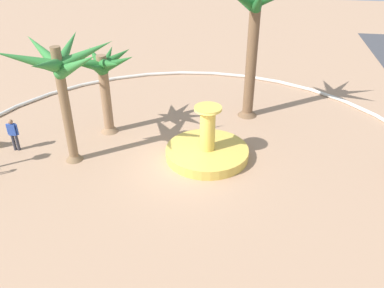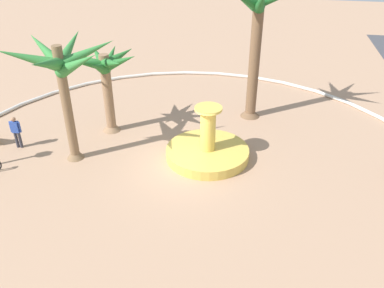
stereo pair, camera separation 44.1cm
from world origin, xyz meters
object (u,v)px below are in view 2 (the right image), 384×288
at_px(fountain, 207,151).
at_px(palm_tree_mid_plaza, 258,23).
at_px(palm_tree_by_curb, 61,70).
at_px(palm_tree_near_fountain, 106,72).
at_px(person_cyclist_helmet, 16,131).

distance_m(fountain, palm_tree_mid_plaza, 6.82).
bearing_deg(fountain, palm_tree_mid_plaza, 160.06).
bearing_deg(palm_tree_mid_plaza, fountain, -19.94).
bearing_deg(palm_tree_by_curb, palm_tree_near_fountain, 166.03).
bearing_deg(fountain, palm_tree_near_fountain, -107.68).
height_order(fountain, palm_tree_by_curb, palm_tree_by_curb).
xyz_separation_m(fountain, palm_tree_mid_plaza, (-4.63, 1.68, 4.72)).
height_order(palm_tree_mid_plaza, person_cyclist_helmet, palm_tree_mid_plaza).
xyz_separation_m(fountain, person_cyclist_helmet, (0.77, -8.97, 0.56)).
height_order(fountain, palm_tree_mid_plaza, palm_tree_mid_plaza).
xyz_separation_m(palm_tree_near_fountain, person_cyclist_helmet, (2.44, -3.74, -2.25)).
xyz_separation_m(palm_tree_by_curb, palm_tree_mid_plaza, (-5.76, 7.60, 0.84)).
height_order(fountain, palm_tree_near_fountain, palm_tree_near_fountain).
bearing_deg(palm_tree_mid_plaza, palm_tree_by_curb, -52.87).
bearing_deg(palm_tree_near_fountain, person_cyclist_helmet, -56.91).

